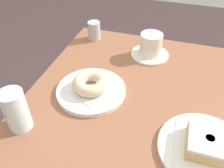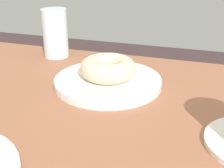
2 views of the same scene
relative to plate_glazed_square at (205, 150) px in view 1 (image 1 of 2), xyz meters
The scene contains 10 objects.
table 0.23m from the plate_glazed_square, 65.12° to the left, with size 0.90×0.74×0.78m.
plate_glazed_square is the anchor object (origin of this frame).
napkin_glazed_square 0.01m from the plate_glazed_square, ahead, with size 0.16×0.16×0.00m, color white.
donut_glazed_square 0.03m from the plate_glazed_square, 116.57° to the right, with size 0.10×0.10×0.04m.
plate_sugar_ring 0.37m from the plate_glazed_square, 71.09° to the left, with size 0.22×0.22×0.02m, color white.
napkin_sugar_ring 0.37m from the plate_glazed_square, 71.09° to the left, with size 0.12×0.12×0.00m, color white.
donut_sugar_ring 0.37m from the plate_glazed_square, 71.09° to the left, with size 0.11×0.11×0.04m, color beige.
water_glass 0.50m from the plate_glazed_square, 97.74° to the left, with size 0.06×0.06×0.12m, color silver.
coffee_cup 0.45m from the plate_glazed_square, 28.40° to the left, with size 0.15×0.15×0.09m.
sugar_jar 0.65m from the plate_glazed_square, 46.00° to the left, with size 0.05×0.05×0.08m, color #B0B7BE.
Camera 1 is at (-0.48, -0.06, 1.29)m, focal length 37.28 mm.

